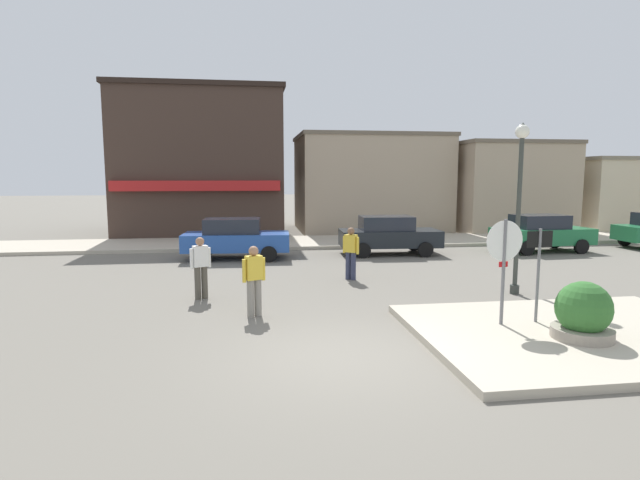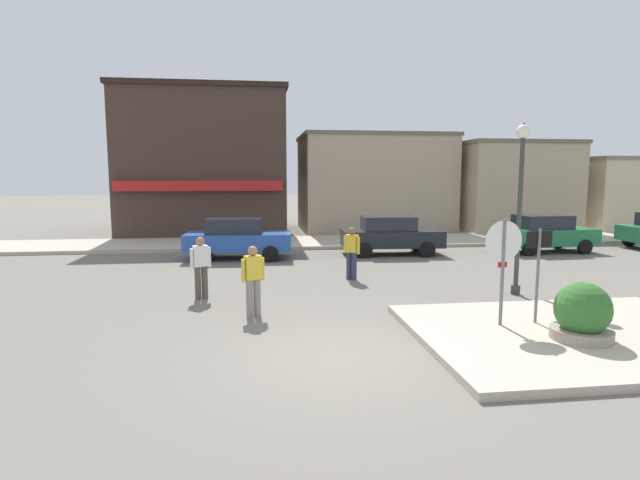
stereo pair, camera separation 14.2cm
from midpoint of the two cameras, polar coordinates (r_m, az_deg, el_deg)
name	(u,v)px [view 1 (the left image)]	position (r m, az deg, el deg)	size (l,w,h in m)	color
ground_plane	(344,357)	(9.01, 2.35, -13.19)	(160.00, 160.00, 0.00)	#6B665B
sidewalk_corner	(580,334)	(11.17, 27.29, -9.54)	(6.40, 4.80, 0.15)	#B7AD99
kerb_far	(284,243)	(23.39, -4.25, -0.30)	(80.00, 4.00, 0.15)	#B7AD99
stop_sign	(504,258)	(10.68, 19.91, -1.96)	(0.82, 0.11, 2.30)	slate
one_way_sign	(538,266)	(11.15, 23.36, -2.72)	(0.60, 0.08, 2.10)	slate
planter	(583,317)	(10.53, 27.51, -7.79)	(1.10, 1.10, 1.23)	gray
lamp_post	(520,184)	(14.18, 21.60, 6.00)	(0.36, 0.36, 4.54)	#333833
parked_car_nearest	(236,238)	(19.37, -9.83, 0.23)	(4.09, 2.06, 1.56)	#234C9E
parked_car_second	(389,235)	(20.39, 7.67, 0.62)	(4.09, 2.04, 1.56)	black
parked_car_third	(541,233)	(22.86, 23.80, 0.78)	(4.09, 2.04, 1.56)	#1E6B3D
pedestrian_crossing_near	(254,279)	(11.34, -7.91, -4.41)	(0.54, 0.34, 1.61)	gray
pedestrian_crossing_far	(351,252)	(15.27, 3.28, -1.33)	(0.48, 0.42, 1.61)	#2D334C
pedestrian_kerb_side	(201,266)	(13.21, -13.79, -2.88)	(0.54, 0.34, 1.61)	#4C473D
building_corner_shop	(204,164)	(29.41, -13.28, 8.49)	(8.78, 8.79, 7.74)	#3D2D26
building_storefront_left_near	(369,183)	(29.67, 5.50, 6.49)	(8.44, 6.25, 5.51)	tan
building_storefront_left_mid	(500,187)	(31.47, 19.72, 5.76)	(6.35, 6.52, 5.09)	tan
building_storefront_right_near	(617,193)	(35.91, 30.77, 4.63)	(7.58, 6.77, 4.25)	beige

